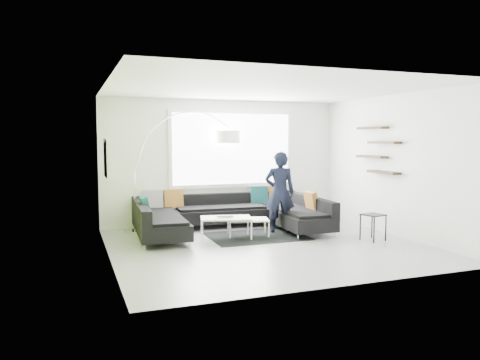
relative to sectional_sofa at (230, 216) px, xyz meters
name	(u,v)px	position (x,y,z in m)	size (l,w,h in m)	color
ground	(267,246)	(0.25, -1.33, -0.36)	(5.50, 5.50, 0.00)	gray
room_shell	(265,145)	(0.29, -1.12, 1.45)	(5.54, 5.04, 2.82)	white
sectional_sofa	(230,216)	(0.00, 0.00, 0.00)	(3.88, 2.52, 0.81)	black
rug	(257,236)	(0.38, -0.54, -0.35)	(1.89, 1.37, 0.01)	black
coffee_table	(237,227)	(0.00, -0.44, -0.15)	(1.25, 0.73, 0.41)	white
arc_lamp	(134,172)	(-1.82, 0.71, 0.90)	(2.31, 0.58, 2.51)	silver
side_table	(373,227)	(2.31, -1.63, -0.11)	(0.37, 0.37, 0.50)	black
person	(280,192)	(0.97, -0.33, 0.48)	(0.71, 0.59, 1.67)	black
laptop	(226,217)	(-0.27, -0.55, 0.06)	(0.34, 0.23, 0.03)	black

